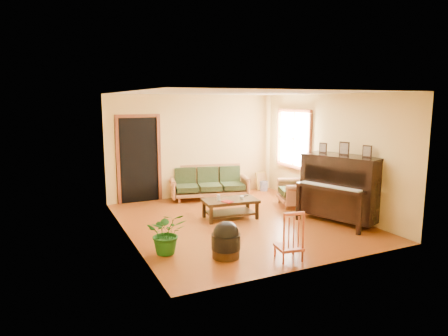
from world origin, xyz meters
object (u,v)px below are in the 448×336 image
coffee_table (230,209)px  piano (341,189)px  red_chair (289,235)px  potted_plant (167,233)px  sofa (210,183)px  armchair (296,187)px  footstool (226,244)px  ceramic_crock (264,186)px

coffee_table → piano: piano is taller
red_chair → potted_plant: size_ratio=1.14×
coffee_table → potted_plant: potted_plant is taller
potted_plant → sofa: bearing=56.3°
armchair → footstool: armchair is taller
potted_plant → footstool: bearing=-34.6°
armchair → ceramic_crock: (0.15, 1.69, -0.31)m
coffee_table → piano: bearing=-30.6°
sofa → potted_plant: sofa is taller
armchair → sofa: bearing=155.1°
footstool → sofa: bearing=70.8°
coffee_table → armchair: armchair is taller
coffee_table → footstool: size_ratio=2.46×
armchair → ceramic_crock: size_ratio=3.33×
coffee_table → ceramic_crock: bearing=44.6°
armchair → ceramic_crock: 1.73m
sofa → footstool: 3.85m
coffee_table → ceramic_crock: coffee_table is taller
coffee_table → ceramic_crock: size_ratio=4.24×
ceramic_crock → piano: bearing=-90.7°
coffee_table → ceramic_crock: (1.98, 1.95, -0.07)m
piano → potted_plant: bearing=162.5°
piano → red_chair: size_ratio=1.95×
red_chair → armchair: bearing=62.1°
sofa → red_chair: 4.14m
footstool → ceramic_crock: size_ratio=1.72×
coffee_table → footstool: footstool is taller
sofa → armchair: armchair is taller
piano → footstool: 3.05m
red_chair → ceramic_crock: size_ratio=3.00×
armchair → red_chair: 3.27m
armchair → potted_plant: size_ratio=1.27×
coffee_table → red_chair: red_chair is taller
footstool → ceramic_crock: bearing=52.2°
red_chair → potted_plant: bearing=156.8°
piano → ceramic_crock: piano is taller
piano → potted_plant: piano is taller
piano → ceramic_crock: bearing=69.1°
sofa → coffee_table: size_ratio=1.71×
ceramic_crock → sofa: bearing=-173.7°
coffee_table → red_chair: 2.37m
footstool → potted_plant: size_ratio=0.66×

